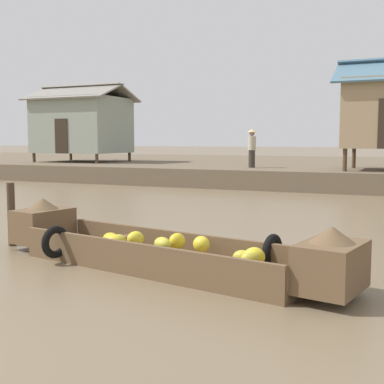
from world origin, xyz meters
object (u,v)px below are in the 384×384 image
(stilt_house_left, at_px, (82,124))
(vendor_person, at_px, (252,146))
(mooring_post, at_px, (11,214))
(banana_boat, at_px, (161,249))

(stilt_house_left, relative_size, vendor_person, 3.13)
(stilt_house_left, height_order, mooring_post, stilt_house_left)
(banana_boat, relative_size, stilt_house_left, 1.17)
(banana_boat, distance_m, stilt_house_left, 21.74)
(vendor_person, xyz_separation_m, mooring_post, (-0.08, -14.13, -1.12))
(vendor_person, height_order, mooring_post, vendor_person)
(stilt_house_left, distance_m, mooring_post, 19.46)
(stilt_house_left, bearing_deg, mooring_post, -57.48)
(banana_boat, bearing_deg, mooring_post, 173.12)
(banana_boat, distance_m, mooring_post, 3.35)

